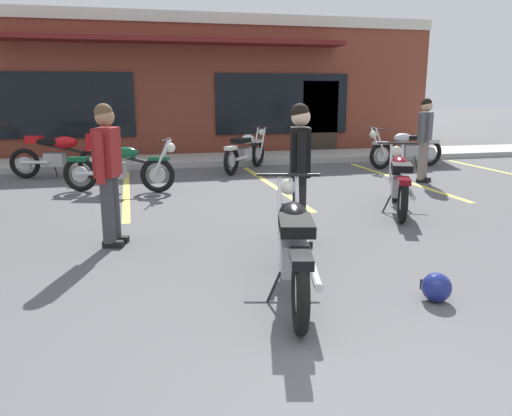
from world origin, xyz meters
TOP-DOWN VIEW (x-y plane):
  - ground_plane at (0.00, 3.55)m, footprint 80.00×80.00m
  - sidewalk_kerb at (0.00, 10.93)m, footprint 22.00×1.80m
  - brick_storefront_building at (0.00, 15.20)m, footprint 15.39×6.82m
  - painted_stall_lines at (-0.00, 7.33)m, footprint 14.05×4.80m
  - motorcycle_foreground_classic at (0.09, 1.95)m, footprint 0.84×2.08m
  - motorcycle_red_sportbike at (5.17, 8.86)m, footprint 2.10×0.71m
  - motorcycle_black_cruiser at (1.31, 9.31)m, footprint 1.50×1.78m
  - motorcycle_silver_naked at (2.69, 4.73)m, footprint 1.17×1.97m
  - motorcycle_blue_standard at (-2.65, 9.16)m, footprint 2.08×0.84m
  - motorcycle_cream_vintage at (-1.49, 7.33)m, footprint 2.05×0.95m
  - person_in_black_shirt at (-1.54, 3.94)m, footprint 0.36×0.60m
  - person_in_shorts_foreground at (4.48, 6.99)m, footprint 0.48×0.50m
  - person_near_building at (0.63, 3.42)m, footprint 0.35×0.61m
  - helmet_on_pavement at (1.26, 1.51)m, footprint 0.26×0.26m

SIDE VIEW (x-z plane):
  - ground_plane at x=0.00m, z-range 0.00..0.00m
  - painted_stall_lines at x=0.00m, z-range 0.00..0.01m
  - sidewalk_kerb at x=0.00m, z-range 0.00..0.14m
  - helmet_on_pavement at x=1.26m, z-range 0.00..0.26m
  - motorcycle_foreground_classic at x=0.09m, z-range -0.03..0.95m
  - motorcycle_red_sportbike at x=5.17m, z-range -0.03..0.95m
  - motorcycle_black_cruiser at x=1.31m, z-range -0.03..0.95m
  - motorcycle_silver_naked at x=2.69m, z-range -0.03..0.95m
  - motorcycle_cream_vintage at x=-1.49m, z-range -0.03..0.95m
  - motorcycle_blue_standard at x=-2.65m, z-range 0.04..1.02m
  - person_in_black_shirt at x=-1.54m, z-range 0.11..1.79m
  - person_in_shorts_foreground at x=4.48m, z-range 0.11..1.79m
  - person_near_building at x=0.63m, z-range 0.11..1.79m
  - brick_storefront_building at x=0.00m, z-range 0.00..3.90m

